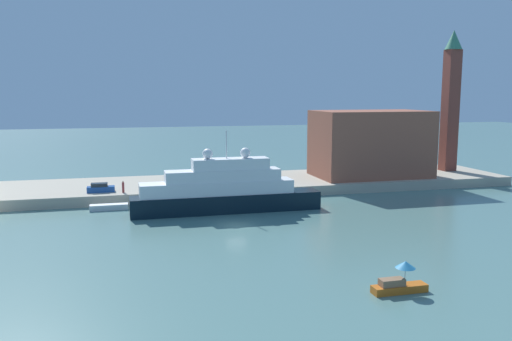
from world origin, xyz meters
TOP-DOWN VIEW (x-y plane):
  - ground at (0.00, 0.00)m, footprint 400.00×400.00m
  - quay_dock at (0.00, 25.08)m, footprint 110.00×18.17m
  - large_yacht at (0.05, 8.12)m, footprint 27.05×3.87m
  - small_motorboat at (8.55, -25.83)m, footprint 4.85×1.71m
  - work_barge at (-15.92, 13.62)m, footprint 5.38×1.49m
  - harbor_building at (30.37, 23.56)m, footprint 20.20×12.01m
  - bell_tower at (48.37, 26.13)m, footprint 3.28×3.28m
  - parked_car at (-17.20, 19.44)m, footprint 4.14×1.61m
  - person_figure at (-13.80, 18.00)m, footprint 0.36×0.36m
  - mooring_bollard at (1.44, 16.80)m, footprint 0.46×0.46m

SIDE VIEW (x-z plane):
  - ground at x=0.00m, z-range 0.00..0.00m
  - work_barge at x=-15.92m, z-range 0.00..0.82m
  - quay_dock at x=0.00m, z-range 0.00..1.64m
  - small_motorboat at x=8.55m, z-range -0.39..2.33m
  - mooring_bollard at x=1.44m, z-range 1.64..2.36m
  - parked_car at x=-17.20m, z-range 1.55..2.94m
  - person_figure at x=-13.80m, z-range 1.58..3.40m
  - large_yacht at x=0.05m, z-range -2.74..8.89m
  - harbor_building at x=30.37m, z-range 1.64..13.61m
  - bell_tower at x=48.37m, z-range 2.64..29.65m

